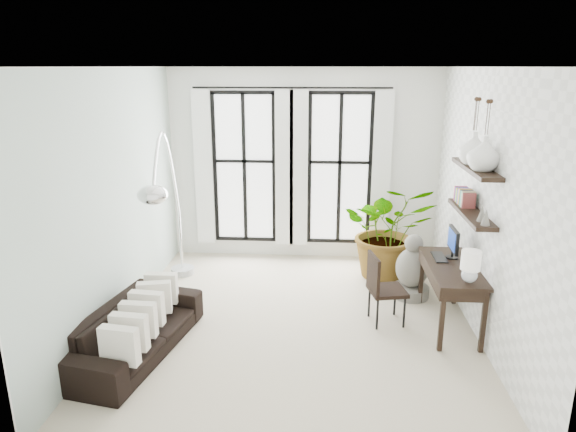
# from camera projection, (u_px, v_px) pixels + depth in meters

# --- Properties ---
(floor) EXTENTS (5.00, 5.00, 0.00)m
(floor) POSITION_uv_depth(u_px,v_px,m) (296.00, 323.00, 6.66)
(floor) COLOR beige
(floor) RESTS_ON ground
(ceiling) EXTENTS (5.00, 5.00, 0.00)m
(ceiling) POSITION_uv_depth(u_px,v_px,m) (297.00, 67.00, 5.76)
(ceiling) COLOR white
(ceiling) RESTS_ON wall_back
(wall_left) EXTENTS (0.00, 5.00, 5.00)m
(wall_left) POSITION_uv_depth(u_px,v_px,m) (115.00, 201.00, 6.35)
(wall_left) COLOR #ACBFB4
(wall_left) RESTS_ON floor
(wall_right) EXTENTS (0.00, 5.00, 5.00)m
(wall_right) POSITION_uv_depth(u_px,v_px,m) (486.00, 207.00, 6.06)
(wall_right) COLOR white
(wall_right) RESTS_ON floor
(wall_back) EXTENTS (4.50, 0.00, 4.50)m
(wall_back) POSITION_uv_depth(u_px,v_px,m) (304.00, 166.00, 8.60)
(wall_back) COLOR white
(wall_back) RESTS_ON floor
(windows) EXTENTS (3.26, 0.13, 2.65)m
(windows) POSITION_uv_depth(u_px,v_px,m) (292.00, 169.00, 8.56)
(windows) COLOR white
(windows) RESTS_ON wall_back
(wall_shelves) EXTENTS (0.25, 1.30, 0.60)m
(wall_shelves) POSITION_uv_depth(u_px,v_px,m) (472.00, 195.00, 6.15)
(wall_shelves) COLOR black
(wall_shelves) RESTS_ON wall_right
(sofa) EXTENTS (1.15, 2.11, 0.58)m
(sofa) POSITION_uv_depth(u_px,v_px,m) (136.00, 330.00, 5.90)
(sofa) COLOR black
(sofa) RESTS_ON floor
(throw_pillows) EXTENTS (0.40, 1.52, 0.40)m
(throw_pillows) POSITION_uv_depth(u_px,v_px,m) (143.00, 314.00, 5.84)
(throw_pillows) COLOR silver
(throw_pillows) RESTS_ON sofa
(plant) EXTENTS (1.38, 1.20, 1.52)m
(plant) POSITION_uv_depth(u_px,v_px,m) (388.00, 230.00, 7.96)
(plant) COLOR #2D7228
(plant) RESTS_ON floor
(desk) EXTENTS (0.59, 1.39, 1.21)m
(desk) POSITION_uv_depth(u_px,v_px,m) (452.00, 272.00, 6.35)
(desk) COLOR black
(desk) RESTS_ON floor
(desk_chair) EXTENTS (0.52, 0.52, 0.93)m
(desk_chair) POSITION_uv_depth(u_px,v_px,m) (381.00, 285.00, 6.53)
(desk_chair) COLOR black
(desk_chair) RESTS_ON floor
(arc_lamp) EXTENTS (0.75, 2.66, 2.44)m
(arc_lamp) POSITION_uv_depth(u_px,v_px,m) (166.00, 171.00, 6.59)
(arc_lamp) COLOR silver
(arc_lamp) RESTS_ON floor
(buddha) EXTENTS (0.52, 0.52, 0.94)m
(buddha) POSITION_uv_depth(u_px,v_px,m) (412.00, 271.00, 7.33)
(buddha) COLOR gray
(buddha) RESTS_ON floor
(vase_a) EXTENTS (0.37, 0.37, 0.38)m
(vase_a) POSITION_uv_depth(u_px,v_px,m) (484.00, 154.00, 5.72)
(vase_a) COLOR white
(vase_a) RESTS_ON shelf_upper
(vase_b) EXTENTS (0.37, 0.37, 0.38)m
(vase_b) POSITION_uv_depth(u_px,v_px,m) (474.00, 148.00, 6.10)
(vase_b) COLOR white
(vase_b) RESTS_ON shelf_upper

